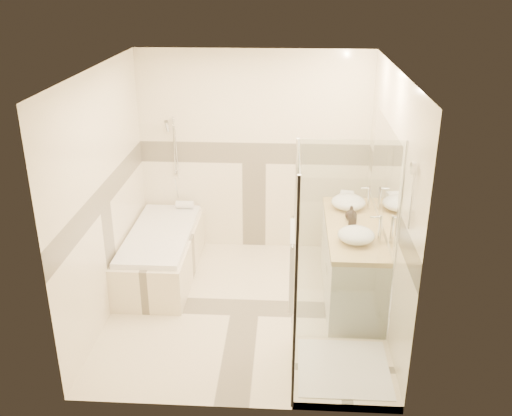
# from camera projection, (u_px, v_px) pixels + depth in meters

# --- Properties ---
(room) EXTENTS (2.82, 3.02, 2.52)m
(room) POSITION_uv_depth(u_px,v_px,m) (250.00, 198.00, 5.60)
(room) COLOR beige
(room) RESTS_ON ground
(bathtub) EXTENTS (0.75, 1.70, 0.56)m
(bathtub) POSITION_uv_depth(u_px,v_px,m) (161.00, 251.00, 6.61)
(bathtub) COLOR beige
(bathtub) RESTS_ON ground
(vanity) EXTENTS (0.58, 1.62, 0.85)m
(vanity) POSITION_uv_depth(u_px,v_px,m) (351.00, 262.00, 6.12)
(vanity) COLOR white
(vanity) RESTS_ON ground
(shower_enclosure) EXTENTS (0.96, 0.93, 2.04)m
(shower_enclosure) POSITION_uv_depth(u_px,v_px,m) (332.00, 322.00, 4.94)
(shower_enclosure) COLOR beige
(shower_enclosure) RESTS_ON ground
(vessel_sink_near) EXTENTS (0.38, 0.38, 0.15)m
(vessel_sink_near) POSITION_uv_depth(u_px,v_px,m) (348.00, 202.00, 6.37)
(vessel_sink_near) COLOR white
(vessel_sink_near) RESTS_ON vanity
(vessel_sink_far) EXTENTS (0.37, 0.37, 0.15)m
(vessel_sink_far) POSITION_uv_depth(u_px,v_px,m) (356.00, 235.00, 5.59)
(vessel_sink_far) COLOR white
(vessel_sink_far) RESTS_ON vanity
(faucet_near) EXTENTS (0.11, 0.03, 0.26)m
(faucet_near) POSITION_uv_depth(u_px,v_px,m) (368.00, 196.00, 6.33)
(faucet_near) COLOR silver
(faucet_near) RESTS_ON vanity
(faucet_far) EXTENTS (0.12, 0.03, 0.29)m
(faucet_far) POSITION_uv_depth(u_px,v_px,m) (379.00, 227.00, 5.54)
(faucet_far) COLOR silver
(faucet_far) RESTS_ON vanity
(amenity_bottle_a) EXTENTS (0.10, 0.10, 0.18)m
(amenity_bottle_a) POSITION_uv_depth(u_px,v_px,m) (353.00, 218.00, 5.91)
(amenity_bottle_a) COLOR black
(amenity_bottle_a) RESTS_ON vanity
(amenity_bottle_b) EXTENTS (0.17, 0.17, 0.16)m
(amenity_bottle_b) POSITION_uv_depth(u_px,v_px,m) (351.00, 213.00, 6.07)
(amenity_bottle_b) COLOR black
(amenity_bottle_b) RESTS_ON vanity
(folded_towels) EXTENTS (0.19, 0.28, 0.08)m
(folded_towels) POSITION_uv_depth(u_px,v_px,m) (346.00, 197.00, 6.60)
(folded_towels) COLOR white
(folded_towels) RESTS_ON vanity
(rolled_towel) EXTENTS (0.22, 0.10, 0.10)m
(rolled_towel) POSITION_uv_depth(u_px,v_px,m) (185.00, 205.00, 7.13)
(rolled_towel) COLOR white
(rolled_towel) RESTS_ON bathtub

